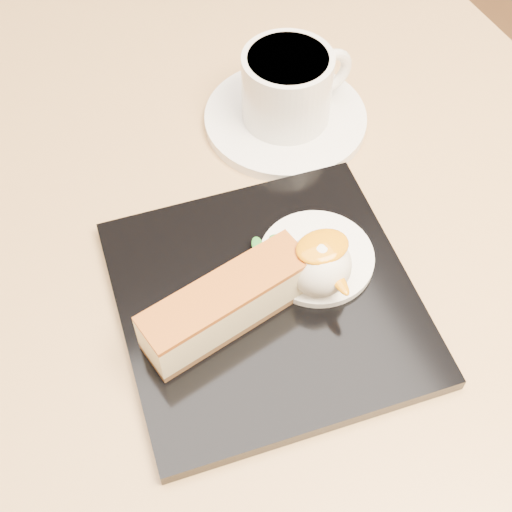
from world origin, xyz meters
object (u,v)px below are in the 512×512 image
cheesecake (227,304)px  saucer (285,119)px  table (198,329)px  coffee_cup (289,85)px  dessert_plate (267,301)px  ice_cream_scoop (319,265)px

cheesecake → saucer: cheesecake is taller
table → coffee_cup: size_ratio=7.42×
dessert_plate → cheesecake: 0.04m
table → saucer: (0.13, 0.08, 0.16)m
dessert_plate → table: bearing=109.6°
cheesecake → ice_cream_scoop: 0.08m
dessert_plate → coffee_cup: size_ratio=2.04×
ice_cream_scoop → coffee_cup: 0.19m
ice_cream_scoop → coffee_cup: bearing=70.3°
table → ice_cream_scoop: 0.23m
table → cheesecake: bearing=-91.9°
saucer → cheesecake: bearing=-127.5°
table → dessert_plate: bearing=-70.4°
table → coffee_cup: bearing=31.7°
dessert_plate → ice_cream_scoop: ice_cream_scoop is taller
coffee_cup → dessert_plate: bearing=-124.3°
dessert_plate → ice_cream_scoop: bearing=-7.1°
dessert_plate → cheesecake: cheesecake is taller
ice_cream_scoop → table: bearing=127.3°
dessert_plate → coffee_cup: (0.10, 0.17, 0.04)m
dessert_plate → ice_cream_scoop: (0.04, -0.00, 0.03)m
table → saucer: saucer is taller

